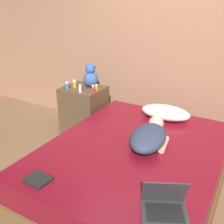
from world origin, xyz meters
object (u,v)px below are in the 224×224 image
object	(u,v)px
bottle_blue	(67,85)
teddy_bear	(91,77)
pillow	(165,112)
bottle_red	(93,89)
bottle_amber	(75,84)
person_lying	(150,136)
bottle_orange	(96,87)
laptop	(164,205)
book	(38,179)
bottle_white	(80,89)

from	to	relation	value
bottle_blue	teddy_bear	bearing A→B (deg)	47.83
pillow	bottle_red	xyz separation A→B (m)	(-0.92, -0.14, 0.18)
pillow	teddy_bear	size ratio (longest dim) A/B	1.85
pillow	bottle_amber	xyz separation A→B (m)	(-1.27, -0.05, 0.17)
person_lying	bottle_red	bearing A→B (deg)	143.78
pillow	bottle_red	bearing A→B (deg)	-171.33
bottle_blue	bottle_orange	distance (m)	0.39
laptop	bottle_orange	xyz separation A→B (m)	(-1.45, 1.44, 0.18)
bottle_orange	bottle_amber	bearing A→B (deg)	-171.03
teddy_bear	bottle_amber	world-z (taller)	teddy_bear
bottle_blue	pillow	bearing A→B (deg)	7.08
bottle_blue	bottle_amber	bearing A→B (deg)	69.46
bottle_blue	book	size ratio (longest dim) A/B	0.48
bottle_blue	person_lying	bearing A→B (deg)	-19.74
laptop	bottle_orange	world-z (taller)	bottle_orange
pillow	bottle_blue	world-z (taller)	bottle_blue
bottle_orange	laptop	bearing A→B (deg)	-44.84
bottle_red	bottle_amber	size ratio (longest dim) A/B	1.08
person_lying	book	xyz separation A→B (m)	(-0.53, -0.95, -0.07)
laptop	bottle_blue	size ratio (longest dim) A/B	3.87
teddy_bear	book	xyz separation A→B (m)	(0.64, -1.69, -0.33)
bottle_blue	bottle_orange	world-z (taller)	bottle_blue
person_lying	bottle_blue	distance (m)	1.48
pillow	bottle_blue	xyz separation A→B (m)	(-1.32, -0.16, 0.17)
pillow	bottle_white	bearing A→B (deg)	-169.34
bottle_blue	bottle_amber	xyz separation A→B (m)	(0.04, 0.11, 0.00)
bottle_blue	bottle_white	xyz separation A→B (m)	(0.24, -0.04, 0.00)
bottle_amber	bottle_red	bearing A→B (deg)	-13.56
bottle_blue	bottle_red	bearing A→B (deg)	3.34
teddy_bear	bottle_blue	bearing A→B (deg)	-132.17
pillow	laptop	size ratio (longest dim) A/B	1.57
bottle_white	bottle_orange	xyz separation A→B (m)	(0.12, 0.20, -0.02)
teddy_bear	bottle_orange	distance (m)	0.19
bottle_white	book	world-z (taller)	bottle_white
bottle_orange	book	distance (m)	1.70
bottle_orange	bottle_white	bearing A→B (deg)	-120.83
bottle_blue	book	world-z (taller)	bottle_blue
pillow	teddy_bear	world-z (taller)	teddy_bear
bottle_amber	bottle_orange	bearing A→B (deg)	8.97
teddy_bear	bottle_amber	bearing A→B (deg)	-143.42
bottle_white	bottle_red	distance (m)	0.17
bottle_amber	book	distance (m)	1.77
person_lying	bottle_amber	xyz separation A→B (m)	(-1.34, 0.61, 0.16)
teddy_bear	bottle_white	size ratio (longest dim) A/B	2.99
pillow	teddy_bear	xyz separation A→B (m)	(-1.10, 0.08, 0.26)
bottle_blue	bottle_red	distance (m)	0.40
pillow	bottle_orange	distance (m)	0.97
bottle_red	bottle_amber	xyz separation A→B (m)	(-0.36, 0.09, -0.00)
book	bottle_amber	bearing A→B (deg)	117.54
bottle_red	bottle_orange	distance (m)	0.14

